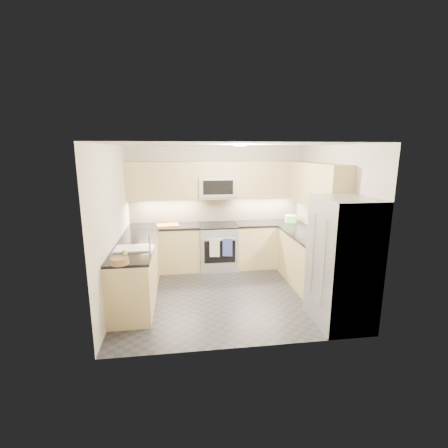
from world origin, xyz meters
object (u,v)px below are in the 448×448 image
microwave (217,186)px  refrigerator (342,262)px  gas_range (218,247)px  utensil_bowl (291,219)px  cutting_board (168,225)px  fruit_basket (120,261)px

microwave → refrigerator: size_ratio=0.42×
gas_range → utensil_bowl: 1.64m
refrigerator → utensil_bowl: size_ratio=7.16×
microwave → cutting_board: size_ratio=1.77×
refrigerator → cutting_board: size_ratio=4.20×
utensil_bowl → fruit_basket: utensil_bowl is taller
gas_range → utensil_bowl: (1.54, -0.01, 0.56)m
gas_range → microwave: size_ratio=1.20×
utensil_bowl → fruit_basket: (-3.11, -2.20, -0.03)m
refrigerator → cutting_board: (-2.46, 2.47, 0.05)m
fruit_basket → utensil_bowl: bearing=35.2°
refrigerator → gas_range: bearing=120.9°
gas_range → fruit_basket: size_ratio=3.86×
cutting_board → fruit_basket: (-0.56, -2.25, 0.04)m
microwave → refrigerator: microwave is taller
utensil_bowl → fruit_basket: bearing=-144.8°
gas_range → utensil_bowl: size_ratio=3.62×
refrigerator → cutting_board: bearing=134.9°
refrigerator → fruit_basket: (-3.02, 0.22, 0.08)m
gas_range → cutting_board: size_ratio=2.12×
gas_range → microwave: 1.25m
microwave → refrigerator: 3.04m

